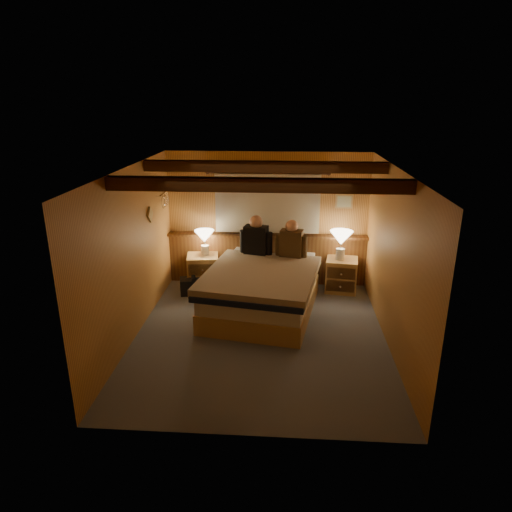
# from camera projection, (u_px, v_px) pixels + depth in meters

# --- Properties ---
(floor) EXTENTS (4.20, 4.20, 0.00)m
(floor) POSITION_uv_depth(u_px,v_px,m) (260.00, 335.00, 6.64)
(floor) COLOR #545A64
(floor) RESTS_ON ground
(ceiling) EXTENTS (4.20, 4.20, 0.00)m
(ceiling) POSITION_uv_depth(u_px,v_px,m) (261.00, 169.00, 5.86)
(ceiling) COLOR #DDA652
(ceiling) RESTS_ON wall_back
(wall_back) EXTENTS (3.60, 0.00, 3.60)m
(wall_back) POSITION_uv_depth(u_px,v_px,m) (267.00, 219.00, 8.23)
(wall_back) COLOR gold
(wall_back) RESTS_ON floor
(wall_left) EXTENTS (0.00, 4.20, 4.20)m
(wall_left) POSITION_uv_depth(u_px,v_px,m) (132.00, 255.00, 6.37)
(wall_left) COLOR gold
(wall_left) RESTS_ON floor
(wall_right) EXTENTS (0.00, 4.20, 4.20)m
(wall_right) POSITION_uv_depth(u_px,v_px,m) (394.00, 261.00, 6.13)
(wall_right) COLOR gold
(wall_right) RESTS_ON floor
(wall_front) EXTENTS (3.60, 0.00, 3.60)m
(wall_front) POSITION_uv_depth(u_px,v_px,m) (247.00, 331.00, 4.27)
(wall_front) COLOR gold
(wall_front) RESTS_ON floor
(wainscot) EXTENTS (3.60, 0.23, 0.94)m
(wainscot) POSITION_uv_depth(u_px,v_px,m) (267.00, 258.00, 8.40)
(wainscot) COLOR brown
(wainscot) RESTS_ON wall_back
(curtain_window) EXTENTS (2.18, 0.09, 1.11)m
(curtain_window) POSITION_uv_depth(u_px,v_px,m) (267.00, 202.00, 8.06)
(curtain_window) COLOR #4A2C12
(curtain_window) RESTS_ON wall_back
(ceiling_beams) EXTENTS (3.60, 1.65, 0.16)m
(ceiling_beams) POSITION_uv_depth(u_px,v_px,m) (261.00, 175.00, 6.03)
(ceiling_beams) COLOR #4A2C12
(ceiling_beams) RESTS_ON ceiling
(coat_rail) EXTENTS (0.05, 0.55, 0.24)m
(coat_rail) POSITION_uv_depth(u_px,v_px,m) (165.00, 198.00, 7.69)
(coat_rail) COLOR white
(coat_rail) RESTS_ON wall_left
(framed_print) EXTENTS (0.30, 0.04, 0.25)m
(framed_print) POSITION_uv_depth(u_px,v_px,m) (344.00, 201.00, 8.00)
(framed_print) COLOR tan
(framed_print) RESTS_ON wall_back
(bed) EXTENTS (1.96, 2.38, 0.73)m
(bed) POSITION_uv_depth(u_px,v_px,m) (262.00, 290.00, 7.25)
(bed) COLOR tan
(bed) RESTS_ON floor
(nightstand_left) EXTENTS (0.62, 0.57, 0.60)m
(nightstand_left) POSITION_uv_depth(u_px,v_px,m) (203.00, 271.00, 8.25)
(nightstand_left) COLOR tan
(nightstand_left) RESTS_ON floor
(nightstand_right) EXTENTS (0.60, 0.55, 0.59)m
(nightstand_right) POSITION_uv_depth(u_px,v_px,m) (341.00, 275.00, 8.09)
(nightstand_right) COLOR tan
(nightstand_right) RESTS_ON floor
(lamp_left) EXTENTS (0.35, 0.35, 0.45)m
(lamp_left) POSITION_uv_depth(u_px,v_px,m) (204.00, 238.00, 8.09)
(lamp_left) COLOR white
(lamp_left) RESTS_ON nightstand_left
(lamp_right) EXTENTS (0.40, 0.40, 0.52)m
(lamp_right) POSITION_uv_depth(u_px,v_px,m) (341.00, 240.00, 7.87)
(lamp_right) COLOR white
(lamp_right) RESTS_ON nightstand_right
(person_left) EXTENTS (0.57, 0.31, 0.70)m
(person_left) POSITION_uv_depth(u_px,v_px,m) (256.00, 238.00, 7.79)
(person_left) COLOR black
(person_left) RESTS_ON bed
(person_right) EXTENTS (0.53, 0.28, 0.66)m
(person_right) POSITION_uv_depth(u_px,v_px,m) (291.00, 241.00, 7.66)
(person_right) COLOR #49351D
(person_right) RESTS_ON bed
(duffel_bag) EXTENTS (0.52, 0.38, 0.34)m
(duffel_bag) POSITION_uv_depth(u_px,v_px,m) (194.00, 285.00, 8.02)
(duffel_bag) COLOR black
(duffel_bag) RESTS_ON floor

